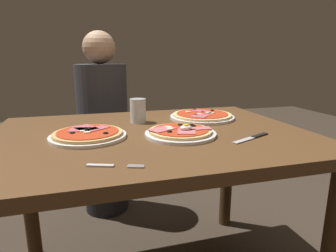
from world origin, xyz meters
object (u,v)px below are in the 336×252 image
(dining_table, at_px, (152,158))
(water_glass_near, at_px, (138,112))
(pizza_across_left, at_px, (202,116))
(knife, at_px, (253,137))
(pizza_across_right, at_px, (88,135))
(diner_person, at_px, (104,130))
(pizza_foreground, at_px, (181,132))
(fork, at_px, (111,166))

(dining_table, distance_m, water_glass_near, 0.24)
(pizza_across_left, distance_m, knife, 0.38)
(pizza_across_left, xyz_separation_m, pizza_across_right, (-0.53, -0.20, 0.00))
(pizza_across_right, bearing_deg, diner_person, 83.23)
(pizza_foreground, height_order, water_glass_near, water_glass_near)
(dining_table, xyz_separation_m, pizza_foreground, (0.09, -0.08, 0.12))
(pizza_across_right, xyz_separation_m, water_glass_near, (0.22, 0.20, 0.03))
(pizza_across_left, distance_m, pizza_across_right, 0.57)
(pizza_across_left, bearing_deg, water_glass_near, -179.61)
(fork, bearing_deg, dining_table, 60.17)
(pizza_across_right, bearing_deg, dining_table, 4.15)
(water_glass_near, bearing_deg, pizza_across_right, -137.70)
(pizza_across_right, relative_size, diner_person, 0.23)
(pizza_across_left, distance_m, diner_person, 0.77)
(pizza_across_right, height_order, fork, pizza_across_right)
(dining_table, xyz_separation_m, knife, (0.34, -0.19, 0.11))
(water_glass_near, distance_m, fork, 0.54)
(pizza_across_right, xyz_separation_m, knife, (0.58, -0.17, -0.01))
(fork, distance_m, knife, 0.54)
(knife, bearing_deg, water_glass_near, 134.07)
(dining_table, bearing_deg, knife, -28.82)
(dining_table, xyz_separation_m, water_glass_near, (-0.02, 0.18, 0.15))
(pizza_foreground, relative_size, pizza_across_left, 0.87)
(dining_table, relative_size, pizza_across_right, 4.41)
(pizza_across_right, xyz_separation_m, fork, (0.05, -0.31, -0.01))
(pizza_foreground, distance_m, pizza_across_right, 0.34)
(dining_table, relative_size, pizza_foreground, 4.54)
(pizza_foreground, bearing_deg, fork, -138.71)
(dining_table, relative_size, fork, 7.97)
(pizza_foreground, distance_m, pizza_across_left, 0.33)
(dining_table, height_order, pizza_foreground, pizza_foreground)
(dining_table, distance_m, pizza_foreground, 0.17)
(pizza_across_left, relative_size, fork, 2.01)
(water_glass_near, xyz_separation_m, diner_person, (-0.13, 0.60, -0.22))
(fork, height_order, knife, knife)
(pizza_foreground, bearing_deg, knife, -23.41)
(pizza_across_left, height_order, knife, pizza_across_left)
(pizza_across_right, relative_size, knife, 1.49)
(pizza_across_left, height_order, water_glass_near, water_glass_near)
(fork, relative_size, knife, 0.82)
(water_glass_near, relative_size, diner_person, 0.09)
(dining_table, xyz_separation_m, diner_person, (-0.15, 0.79, -0.07))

